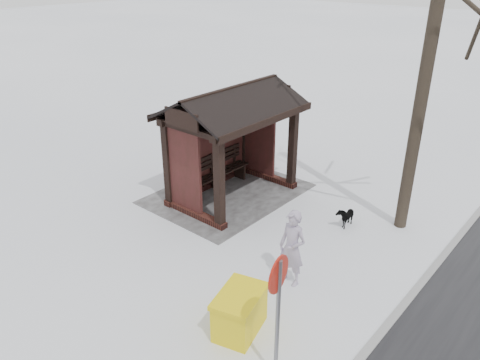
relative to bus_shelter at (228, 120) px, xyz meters
The scene contains 8 objects.
ground 2.17m from the bus_shelter, 90.00° to the left, with size 120.00×120.00×0.00m, color white.
kerb 6.05m from the bus_shelter, 90.00° to the left, with size 120.00×0.15×0.06m, color gray.
trampled_patch 2.16m from the bus_shelter, 90.00° to the right, with size 4.20×3.20×0.02m, color gray.
bus_shelter is the anchor object (origin of this frame).
pedestrian 4.37m from the bus_shelter, 59.53° to the left, with size 0.59×0.39×1.62m, color #A99BB6.
dog 3.86m from the bus_shelter, 100.66° to the left, with size 0.28×0.62×0.53m, color black.
grit_bin 5.61m from the bus_shelter, 43.96° to the left, with size 1.19×0.96×0.79m.
road_sign 6.43m from the bus_shelter, 48.32° to the left, with size 0.57×0.14×2.26m.
Camera 1 is at (8.68, 7.71, 5.97)m, focal length 35.00 mm.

